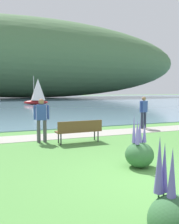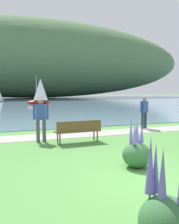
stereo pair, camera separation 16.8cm
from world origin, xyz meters
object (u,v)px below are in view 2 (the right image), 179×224
park_bench_near_camera (78,129)px  person_at_shoreline (144,110)px  sailboat_nearest_to_shore (40,91)px  person_on_the_grass (41,117)px

park_bench_near_camera → person_at_shoreline: 4.85m
park_bench_near_camera → person_at_shoreline: (4.34, 2.12, 0.46)m
person_at_shoreline → sailboat_nearest_to_shore: bearing=94.0°
person_on_the_grass → sailboat_nearest_to_shore: size_ratio=0.42×
park_bench_near_camera → sailboat_nearest_to_shore: 26.52m
person_on_the_grass → sailboat_nearest_to_shore: (3.97, 25.73, 0.97)m
person_at_shoreline → person_on_the_grass: same height
person_at_shoreline → person_on_the_grass: 5.87m
park_bench_near_camera → person_at_shoreline: size_ratio=1.06×
person_at_shoreline → sailboat_nearest_to_shore: 24.31m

